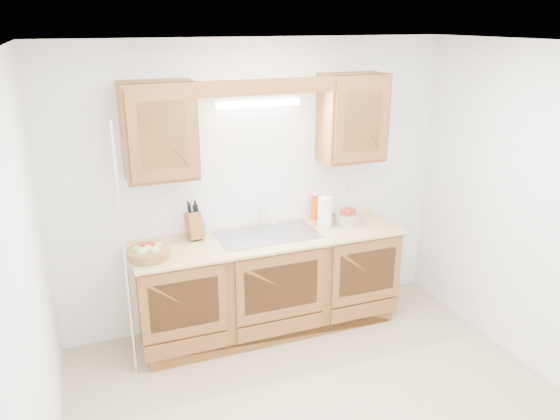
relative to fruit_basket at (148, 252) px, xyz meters
name	(u,v)px	position (x,y,z in m)	size (l,w,h in m)	color
room	(331,250)	(1.01, -1.10, 0.30)	(3.52, 3.50, 2.50)	tan
base_cabinets	(268,284)	(1.01, 0.10, -0.51)	(2.20, 0.60, 0.86)	brown
countertop	(269,238)	(1.01, 0.09, -0.07)	(2.30, 0.63, 0.04)	tan
upper_cabinet_left	(159,131)	(0.18, 0.24, 0.88)	(0.55, 0.33, 0.75)	brown
upper_cabinet_right	(352,118)	(1.84, 0.24, 0.88)	(0.55, 0.33, 0.75)	brown
valance	(267,87)	(1.01, 0.09, 1.19)	(2.20, 0.05, 0.12)	brown
fluorescent_fixture	(258,101)	(1.01, 0.32, 1.05)	(0.76, 0.08, 0.08)	white
sink	(268,243)	(1.01, 0.11, -0.12)	(0.84, 0.46, 0.36)	#9E9EA3
wire_shelf_pole	(125,257)	(-0.19, -0.16, 0.05)	(0.03, 0.03, 2.00)	silver
outlet_plate	(352,186)	(1.96, 0.39, 0.20)	(0.08, 0.01, 0.12)	white
fruit_basket	(148,252)	(0.00, 0.00, 0.00)	(0.43, 0.43, 0.10)	olive
knife_block	(194,225)	(0.42, 0.26, 0.07)	(0.14, 0.20, 0.33)	brown
orange_canister	(316,206)	(1.55, 0.32, 0.08)	(0.09, 0.09, 0.25)	#EF440D
soap_bottle	(200,226)	(0.47, 0.29, 0.04)	(0.08, 0.08, 0.17)	#287ACA
sponge	(321,216)	(1.62, 0.34, -0.04)	(0.13, 0.10, 0.02)	#CC333F
paper_towel	(325,212)	(1.55, 0.13, 0.09)	(0.16, 0.16, 0.31)	silver
apple_bowl	(347,216)	(1.78, 0.13, 0.01)	(0.34, 0.34, 0.14)	silver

